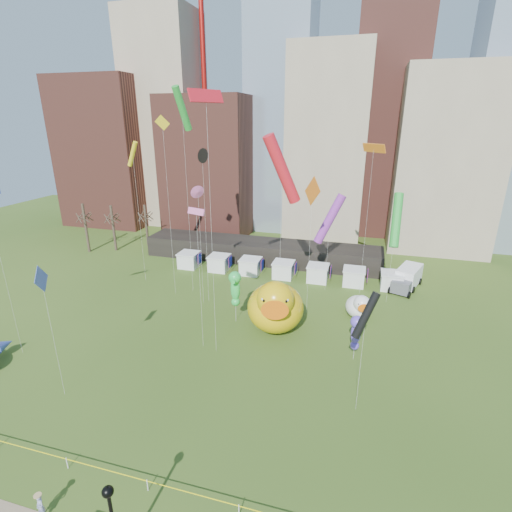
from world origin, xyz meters
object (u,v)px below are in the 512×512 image
(small_duck, at_px, (359,306))
(woman, at_px, (40,507))
(box_truck, at_px, (407,278))
(seahorse_green, at_px, (235,286))
(seahorse_purple, at_px, (356,330))
(big_duck, at_px, (275,306))

(small_duck, distance_m, woman, 34.21)
(small_duck, distance_m, box_truck, 12.18)
(seahorse_green, height_order, seahorse_purple, seahorse_green)
(box_truck, xyz_separation_m, woman, (-23.08, -40.23, -0.60))
(seahorse_green, xyz_separation_m, seahorse_purple, (13.31, -3.91, -1.22))
(box_truck, height_order, woman, box_truck)
(seahorse_green, bearing_deg, box_truck, 30.40)
(seahorse_green, xyz_separation_m, woman, (-3.48, -24.90, -3.61))
(woman, bearing_deg, seahorse_purple, 68.22)
(small_duck, relative_size, woman, 2.71)
(small_duck, relative_size, seahorse_green, 0.73)
(big_duck, bearing_deg, box_truck, 35.31)
(small_duck, bearing_deg, seahorse_green, -174.61)
(woman, bearing_deg, box_truck, 77.03)
(woman, bearing_deg, small_duck, 77.04)
(seahorse_purple, bearing_deg, woman, -131.08)
(small_duck, distance_m, seahorse_purple, 8.86)
(big_duck, height_order, seahorse_green, big_duck)
(seahorse_purple, bearing_deg, big_duck, 156.50)
(big_duck, height_order, woman, big_duck)
(seahorse_green, bearing_deg, seahorse_purple, -23.99)
(small_duck, height_order, seahorse_green, seahorse_green)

